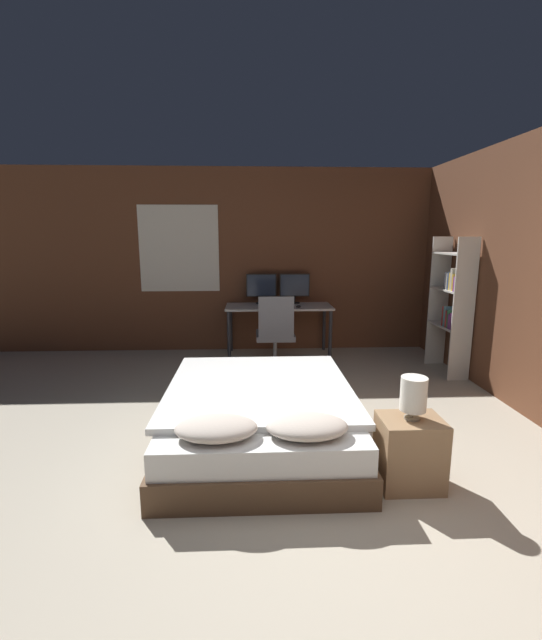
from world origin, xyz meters
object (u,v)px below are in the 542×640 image
(keyboard, at_px, (280,307))
(bookshelf, at_px, (453,300))
(nightstand, at_px, (410,452))
(desk, at_px, (279,312))
(bedside_lamp, at_px, (414,394))
(bed, at_px, (260,415))
(office_chair, at_px, (275,339))
(monitor_left, at_px, (261,287))
(computer_mouse, at_px, (298,307))
(monitor_right, at_px, (295,287))

(keyboard, height_order, bookshelf, bookshelf)
(nightstand, distance_m, keyboard, 3.28)
(desk, xyz_separation_m, keyboard, (-0.00, -0.21, 0.10))
(bedside_lamp, bearing_deg, nightstand, -135.00)
(bed, bearing_deg, office_chair, 83.11)
(keyboard, bearing_deg, office_chair, -100.41)
(nightstand, height_order, monitor_left, monitor_left)
(desk, xyz_separation_m, computer_mouse, (0.26, -0.21, 0.11))
(computer_mouse, distance_m, office_chair, 0.68)
(nightstand, relative_size, computer_mouse, 7.09)
(desk, relative_size, bookshelf, 0.89)
(bed, distance_m, keyboard, 2.55)
(nightstand, distance_m, monitor_right, 3.69)
(desk, distance_m, office_chair, 0.73)
(nightstand, bearing_deg, monitor_right, 97.24)
(nightstand, xyz_separation_m, bedside_lamp, (0.00, 0.00, 0.43))
(computer_mouse, bearing_deg, keyboard, 180.00)
(bedside_lamp, bearing_deg, office_chair, 106.30)
(bed, height_order, keyboard, keyboard)
(keyboard, bearing_deg, nightstand, -77.50)
(bedside_lamp, height_order, monitor_right, monitor_right)
(monitor_left, xyz_separation_m, monitor_right, (0.49, 0.00, 0.00))
(monitor_left, xyz_separation_m, computer_mouse, (0.51, -0.42, -0.23))
(monitor_left, relative_size, computer_mouse, 6.33)
(keyboard, height_order, office_chair, office_chair)
(keyboard, distance_m, computer_mouse, 0.26)
(bed, bearing_deg, keyboard, 82.44)
(bed, xyz_separation_m, computer_mouse, (0.59, 2.48, 0.52))
(nightstand, height_order, monitor_right, monitor_right)
(bed, xyz_separation_m, office_chair, (0.24, 2.01, 0.17))
(monitor_right, bearing_deg, monitor_left, 180.00)
(keyboard, bearing_deg, bed, -97.56)
(monitor_right, height_order, office_chair, monitor_right)
(computer_mouse, bearing_deg, desk, 141.49)
(office_chair, distance_m, bookshelf, 2.27)
(desk, distance_m, monitor_right, 0.47)
(office_chair, relative_size, bookshelf, 0.58)
(monitor_right, relative_size, keyboard, 1.29)
(bedside_lamp, bearing_deg, monitor_left, 104.82)
(bed, bearing_deg, nightstand, -33.89)
(bed, height_order, office_chair, office_chair)
(nightstand, xyz_separation_m, monitor_right, (-0.46, 3.59, 0.74))
(keyboard, xyz_separation_m, bookshelf, (2.10, -0.73, 0.20))
(bedside_lamp, distance_m, monitor_left, 3.72)
(office_chair, xyz_separation_m, bookshelf, (2.19, -0.26, 0.54))
(desk, bearing_deg, office_chair, -97.26)
(nightstand, height_order, bookshelf, bookshelf)
(bedside_lamp, bearing_deg, keyboard, 102.50)
(monitor_right, height_order, keyboard, monitor_right)
(keyboard, bearing_deg, monitor_right, 59.52)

